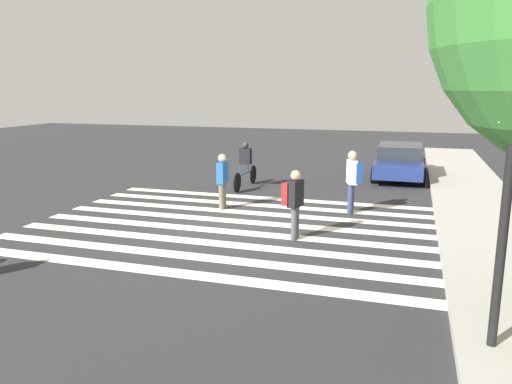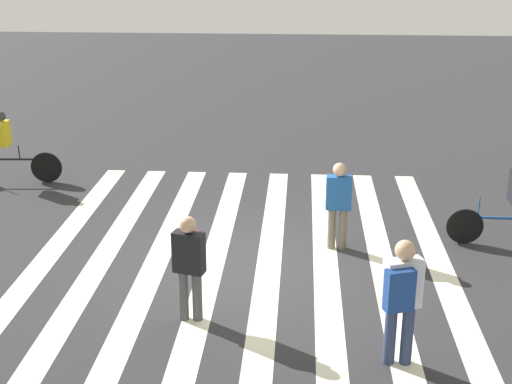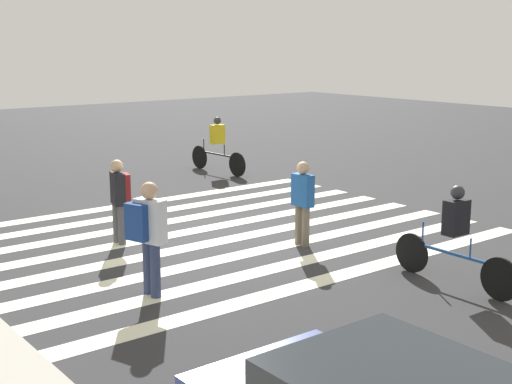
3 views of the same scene
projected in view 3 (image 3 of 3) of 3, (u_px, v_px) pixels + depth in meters
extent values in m
plane|color=#2D2D30|center=(215.00, 234.00, 14.27)|extent=(60.00, 60.00, 0.00)
cube|color=#F2EDCC|center=(334.00, 277.00, 11.64)|extent=(0.42, 10.00, 0.01)
cube|color=#F2EDCC|center=(295.00, 263.00, 12.39)|extent=(0.42, 10.00, 0.01)
cube|color=#F2EDCC|center=(260.00, 250.00, 13.14)|extent=(0.42, 10.00, 0.01)
cube|color=#F2EDCC|center=(229.00, 239.00, 13.89)|extent=(0.42, 10.00, 0.01)
cube|color=#F2EDCC|center=(202.00, 229.00, 14.64)|extent=(0.42, 10.00, 0.01)
cube|color=#F2EDCC|center=(177.00, 220.00, 15.39)|extent=(0.42, 10.00, 0.01)
cube|color=#F2EDCC|center=(154.00, 212.00, 16.14)|extent=(0.42, 10.00, 0.01)
cube|color=#F2EDCC|center=(133.00, 204.00, 16.89)|extent=(0.42, 10.00, 0.01)
cylinder|color=#4C4C51|center=(122.00, 225.00, 13.45)|extent=(0.14, 0.14, 0.77)
cylinder|color=#4C4C51|center=(117.00, 223.00, 13.61)|extent=(0.14, 0.14, 0.77)
cube|color=black|center=(118.00, 188.00, 13.39)|extent=(0.49, 0.31, 0.61)
sphere|color=tan|center=(117.00, 166.00, 13.30)|extent=(0.24, 0.24, 0.24)
cube|color=maroon|center=(125.00, 187.00, 13.53)|extent=(0.37, 0.24, 0.51)
cylinder|color=navy|center=(155.00, 271.00, 10.65)|extent=(0.16, 0.16, 0.83)
cylinder|color=navy|center=(148.00, 267.00, 10.82)|extent=(0.16, 0.16, 0.83)
cube|color=silver|center=(150.00, 221.00, 10.59)|extent=(0.53, 0.36, 0.66)
sphere|color=tan|center=(149.00, 191.00, 10.49)|extent=(0.26, 0.26, 0.26)
cube|color=navy|center=(137.00, 222.00, 10.52)|extent=(0.40, 0.28, 0.55)
cylinder|color=#6B6051|center=(306.00, 227.00, 13.33)|extent=(0.14, 0.14, 0.76)
cylinder|color=#6B6051|center=(299.00, 225.00, 13.49)|extent=(0.14, 0.14, 0.76)
cube|color=#1E5199|center=(303.00, 190.00, 13.27)|extent=(0.45, 0.20, 0.60)
sphere|color=tan|center=(303.00, 168.00, 13.18)|extent=(0.24, 0.24, 0.24)
cylinder|color=black|center=(200.00, 157.00, 21.63)|extent=(0.70, 0.08, 0.70)
cylinder|color=black|center=(237.00, 165.00, 20.31)|extent=(0.70, 0.08, 0.70)
cube|color=black|center=(218.00, 154.00, 20.93)|extent=(1.52, 0.12, 0.04)
cylinder|color=black|center=(224.00, 150.00, 20.67)|extent=(0.03, 0.03, 0.32)
cylinder|color=black|center=(204.00, 145.00, 21.39)|extent=(0.03, 0.03, 0.40)
cube|color=yellow|center=(217.00, 134.00, 20.81)|extent=(0.26, 0.41, 0.55)
sphere|color=#333338|center=(217.00, 121.00, 20.73)|extent=(0.22, 0.22, 0.22)
cylinder|color=black|center=(412.00, 253.00, 11.86)|extent=(0.66, 0.05, 0.66)
cylinder|color=black|center=(500.00, 279.00, 10.54)|extent=(0.66, 0.05, 0.66)
cube|color=#1E4C8C|center=(454.00, 254.00, 11.16)|extent=(1.44, 0.06, 0.04)
cylinder|color=#1E4C8C|center=(470.00, 249.00, 10.90)|extent=(0.03, 0.03, 0.32)
cylinder|color=#1E4C8C|center=(423.00, 233.00, 11.61)|extent=(0.03, 0.03, 0.40)
cube|color=black|center=(456.00, 217.00, 11.04)|extent=(0.25, 0.40, 0.55)
sphere|color=#333338|center=(458.00, 192.00, 10.96)|extent=(0.22, 0.22, 0.22)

